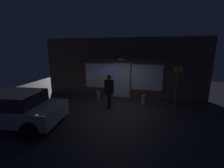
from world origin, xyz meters
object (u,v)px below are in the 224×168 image
object	(u,v)px
sidewalk_bollard	(143,100)
street_sign_post	(177,84)
sidewalk_bollard_2	(98,96)
parked_car	(14,108)
person_with_umbrella	(109,76)

from	to	relation	value
sidewalk_bollard	street_sign_post	bearing A→B (deg)	-13.41
sidewalk_bollard_2	sidewalk_bollard	bearing A→B (deg)	-5.43
parked_car	sidewalk_bollard_2	bearing A→B (deg)	53.96
sidewalk_bollard_2	person_with_umbrella	bearing A→B (deg)	-50.71
street_sign_post	sidewalk_bollard_2	distance (m)	4.54
sidewalk_bollard	sidewalk_bollard_2	xyz separation A→B (m)	(-2.76, 0.26, -0.02)
sidewalk_bollard	parked_car	bearing A→B (deg)	-145.10
person_with_umbrella	street_sign_post	xyz separation A→B (m)	(3.36, 0.58, -0.40)
person_with_umbrella	sidewalk_bollard_2	world-z (taller)	person_with_umbrella
person_with_umbrella	sidewalk_bollard_2	bearing A→B (deg)	-54.06
person_with_umbrella	sidewalk_bollard	distance (m)	2.48
person_with_umbrella	street_sign_post	world-z (taller)	street_sign_post
person_with_umbrella	parked_car	distance (m)	4.37
parked_car	sidewalk_bollard	world-z (taller)	parked_car
parked_car	sidewalk_bollard_2	xyz separation A→B (m)	(2.35, 3.83, -0.46)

